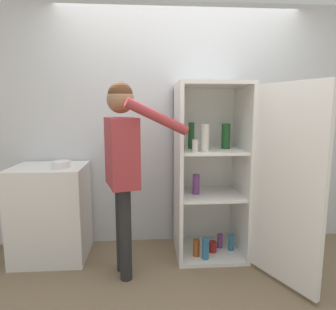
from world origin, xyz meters
name	(u,v)px	position (x,y,z in m)	size (l,w,h in m)	color
ground_plane	(190,288)	(0.00, 0.00, 0.00)	(12.00, 12.00, 0.00)	#7A664C
wall_back	(178,127)	(0.00, 0.98, 1.27)	(7.00, 0.06, 2.55)	silver
refrigerator	(224,173)	(0.39, 0.52, 0.85)	(1.00, 1.25, 1.71)	white
person	(123,155)	(-0.55, 0.26, 1.09)	(0.73, 0.52, 1.69)	#262628
counter	(51,212)	(-1.29, 0.64, 0.46)	(0.68, 0.58, 0.92)	white
bowl	(61,165)	(-1.14, 0.54, 0.96)	(0.17, 0.17, 0.07)	white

